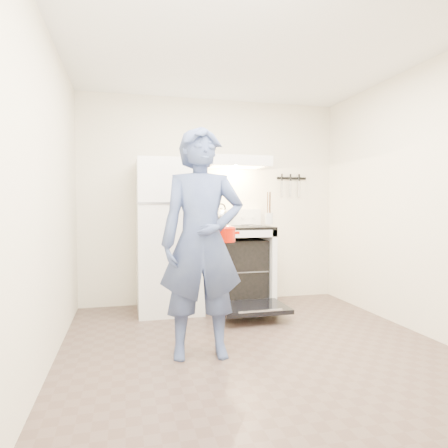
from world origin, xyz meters
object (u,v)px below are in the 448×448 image
(tea_kettle, at_px, (221,215))
(dutch_oven, at_px, (221,235))
(person, at_px, (202,243))
(stove_body, at_px, (237,267))
(refrigerator, at_px, (169,236))

(tea_kettle, xyz_separation_m, dutch_oven, (-0.31, -1.31, -0.15))
(tea_kettle, height_order, person, person)
(stove_body, xyz_separation_m, tea_kettle, (-0.17, 0.13, 0.62))
(refrigerator, relative_size, person, 0.94)
(stove_body, xyz_separation_m, person, (-0.70, -1.46, 0.44))
(tea_kettle, relative_size, dutch_oven, 0.85)
(refrigerator, distance_m, stove_body, 0.90)
(refrigerator, xyz_separation_m, dutch_oven, (0.33, -1.15, 0.09))
(tea_kettle, bearing_deg, refrigerator, -166.25)
(refrigerator, bearing_deg, tea_kettle, 13.75)
(dutch_oven, bearing_deg, tea_kettle, 76.52)
(person, relative_size, dutch_oven, 5.69)
(tea_kettle, bearing_deg, person, -108.62)
(person, bearing_deg, dutch_oven, 56.15)
(stove_body, height_order, tea_kettle, tea_kettle)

